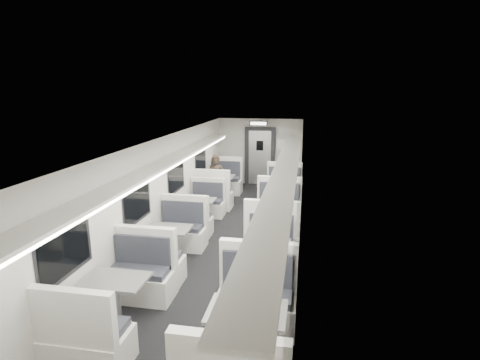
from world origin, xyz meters
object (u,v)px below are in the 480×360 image
at_px(booth_left_b, 200,212).
at_px(booth_right_a, 282,195).
at_px(booth_right_d, 247,339).
at_px(booth_right_c, 267,261).
at_px(booth_left_a, 219,188).
at_px(passenger, 216,181).
at_px(booth_left_c, 169,245).
at_px(booth_right_b, 276,221).
at_px(vestibule_door, 260,157).
at_px(exit_sign, 259,123).
at_px(booth_left_d, 117,302).

relative_size(booth_left_b, booth_right_a, 0.87).
bearing_deg(booth_right_d, booth_right_c, 90.00).
distance_m(booth_left_a, booth_right_d, 7.38).
bearing_deg(booth_right_a, passenger, -178.72).
height_order(booth_left_c, booth_right_b, booth_right_b).
distance_m(booth_right_b, vestibule_door, 5.13).
relative_size(booth_right_a, booth_right_c, 1.09).
distance_m(booth_left_a, booth_left_b, 2.22).
bearing_deg(booth_right_c, booth_right_a, 90.00).
distance_m(booth_left_b, vestibule_door, 4.60).
distance_m(booth_left_b, exit_sign, 4.51).
xyz_separation_m(booth_left_a, booth_left_b, (0.00, -2.22, -0.06)).
bearing_deg(vestibule_door, booth_right_a, -69.84).
distance_m(booth_left_d, vestibule_door, 8.87).
distance_m(booth_left_b, booth_right_a, 2.63).
relative_size(booth_right_b, passenger, 1.50).
xyz_separation_m(booth_left_c, booth_right_d, (2.00, -2.63, 0.04)).
distance_m(booth_left_c, exit_sign, 6.56).
xyz_separation_m(booth_left_d, booth_right_d, (2.00, -0.52, 0.03)).
bearing_deg(booth_left_c, passenger, 89.53).
height_order(booth_left_d, booth_right_b, booth_right_b).
height_order(passenger, exit_sign, exit_sign).
xyz_separation_m(booth_right_a, booth_right_d, (0.00, -6.59, 0.02)).
height_order(booth_left_d, booth_right_d, booth_right_d).
bearing_deg(booth_left_b, exit_sign, 75.79).
distance_m(booth_right_b, passenger, 2.99).
relative_size(booth_right_a, booth_right_d, 0.95).
distance_m(booth_left_d, booth_right_a, 6.39).
bearing_deg(booth_left_d, booth_left_a, 90.00).
bearing_deg(passenger, booth_left_b, -89.75).
bearing_deg(vestibule_door, exit_sign, -90.00).
bearing_deg(booth_right_d, passenger, 106.73).
bearing_deg(booth_right_c, exit_sign, 98.74).
height_order(booth_right_d, vestibule_door, vestibule_door).
bearing_deg(passenger, booth_left_c, -89.12).
xyz_separation_m(booth_left_c, booth_right_b, (2.00, 1.69, 0.03)).
bearing_deg(booth_right_b, exit_sign, 102.52).
relative_size(booth_right_a, booth_right_b, 0.96).
xyz_separation_m(booth_right_b, passenger, (-1.97, 2.22, 0.36)).
distance_m(booth_right_a, passenger, 2.00).
height_order(booth_left_b, passenger, passenger).
bearing_deg(booth_left_a, booth_right_c, -67.28).
xyz_separation_m(booth_right_c, passenger, (-1.97, 4.22, 0.41)).
distance_m(booth_left_d, booth_right_d, 2.07).
height_order(booth_left_b, booth_left_d, booth_left_d).
xyz_separation_m(booth_left_d, booth_right_c, (2.00, 1.80, -0.03)).
bearing_deg(booth_right_c, booth_right_d, -90.00).
height_order(booth_left_d, vestibule_door, vestibule_door).
bearing_deg(booth_right_c, passenger, 114.98).
relative_size(booth_left_a, booth_left_d, 1.02).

